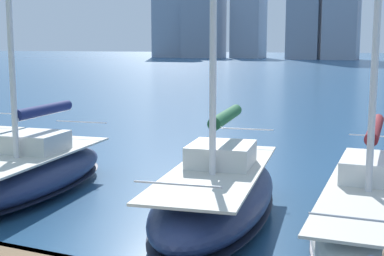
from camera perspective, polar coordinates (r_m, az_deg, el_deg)
name	(u,v)px	position (r m, az deg, el deg)	size (l,w,h in m)	color
sailboat_maroon	(369,198)	(13.81, 18.38, -7.15)	(2.84, 9.65, 12.45)	white
sailboat_forest	(217,191)	(13.29, 2.74, -6.70)	(3.74, 7.78, 12.05)	navy
sailboat_navy	(29,170)	(16.24, -16.98, -4.34)	(3.46, 7.44, 12.19)	navy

